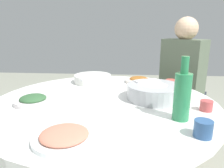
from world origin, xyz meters
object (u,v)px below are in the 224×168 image
dish_shrimp (64,136)px  stool_for_diner_left (178,127)px  dish_greens (33,100)px  dish_stirfry (139,80)px  tea_cup_near (203,129)px  round_dining_table (104,111)px  green_bottle (182,95)px  soup_bowl (93,79)px  rice_bowl (154,92)px  tea_cup_side (171,84)px  diner_left (183,70)px  tea_cup_far (206,106)px

dish_shrimp → stool_for_diner_left: bearing=-121.1°
dish_shrimp → dish_greens: bearing=-52.1°
dish_stirfry → tea_cup_near: 0.83m
round_dining_table → dish_greens: size_ratio=6.31×
round_dining_table → dish_greens: (0.37, 0.09, 0.09)m
dish_shrimp → green_bottle: bearing=-154.3°
round_dining_table → soup_bowl: 0.43m
rice_bowl → soup_bowl: bearing=-40.5°
round_dining_table → tea_cup_side: size_ratio=16.99×
dish_stirfry → tea_cup_near: size_ratio=2.92×
dish_shrimp → tea_cup_side: bearing=-125.3°
soup_bowl → green_bottle: 0.81m
rice_bowl → dish_greens: bearing=11.4°
green_bottle → diner_left: (-0.23, -0.93, -0.07)m
rice_bowl → dish_shrimp: rice_bowl is taller
rice_bowl → green_bottle: 0.29m
green_bottle → stool_for_diner_left: green_bottle is taller
round_dining_table → rice_bowl: rice_bowl is taller
dish_greens → dish_shrimp: size_ratio=0.85×
round_dining_table → green_bottle: 0.47m
tea_cup_near → tea_cup_far: tea_cup_near is taller
soup_bowl → green_bottle: (-0.50, 0.63, 0.09)m
stool_for_diner_left → tea_cup_near: bearing=80.2°
rice_bowl → soup_bowl: size_ratio=1.08×
tea_cup_side → dish_stirfry: bearing=-34.4°
soup_bowl → diner_left: size_ratio=0.37×
round_dining_table → stool_for_diner_left: size_ratio=2.78×
green_bottle → tea_cup_side: size_ratio=3.84×
rice_bowl → stool_for_diner_left: bearing=-115.8°
diner_left → dish_shrimp: bearing=58.9°
tea_cup_side → stool_for_diner_left: 0.70m
round_dining_table → rice_bowl: (-0.29, -0.04, 0.11)m
dish_greens → tea_cup_far: 0.89m
dish_greens → diner_left: diner_left is taller
stool_for_diner_left → green_bottle: bearing=75.9°
rice_bowl → green_bottle: bearing=107.6°
rice_bowl → tea_cup_far: rice_bowl is taller
stool_for_diner_left → round_dining_table: bearing=49.2°
dish_greens → stool_for_diner_left: bearing=-140.9°
dish_stirfry → tea_cup_side: 0.25m
green_bottle → tea_cup_side: bearing=-96.2°
dish_stirfry → tea_cup_near: tea_cup_near is taller
tea_cup_far → diner_left: (-0.08, -0.82, 0.02)m
tea_cup_near → tea_cup_far: 0.29m
round_dining_table → tea_cup_far: bearing=167.6°
stool_for_diner_left → dish_shrimp: bearing=58.9°
round_dining_table → soup_bowl: soup_bowl is taller
dish_greens → tea_cup_near: size_ratio=2.89×
soup_bowl → dish_stirfry: 0.35m
soup_bowl → rice_bowl: bearing=139.5°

